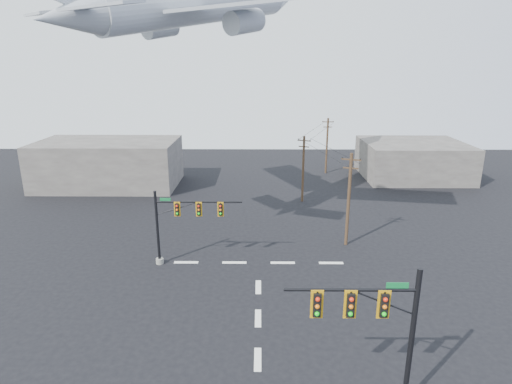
{
  "coord_description": "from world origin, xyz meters",
  "views": [
    {
      "loc": [
        0.09,
        -20.07,
        15.91
      ],
      "look_at": [
        -0.14,
        5.0,
        8.26
      ],
      "focal_mm": 30.0,
      "sensor_mm": 36.0,
      "label": 1
    }
  ],
  "objects_px": {
    "utility_pole_a": "(349,198)",
    "utility_pole_b": "(303,168)",
    "signal_mast_near": "(381,333)",
    "airliner": "(200,5)",
    "utility_pole_c": "(327,145)",
    "signal_mast_far": "(179,223)"
  },
  "relations": [
    {
      "from": "signal_mast_near",
      "to": "utility_pole_c",
      "type": "distance_m",
      "value": 45.45
    },
    {
      "from": "utility_pole_b",
      "to": "utility_pole_c",
      "type": "xyz_separation_m",
      "value": [
        4.78,
        13.61,
        0.18
      ]
    },
    {
      "from": "signal_mast_far",
      "to": "utility_pole_b",
      "type": "xyz_separation_m",
      "value": [
        11.51,
        16.62,
        0.51
      ]
    },
    {
      "from": "signal_mast_near",
      "to": "airliner",
      "type": "height_order",
      "value": "airliner"
    },
    {
      "from": "utility_pole_a",
      "to": "utility_pole_b",
      "type": "height_order",
      "value": "utility_pole_a"
    },
    {
      "from": "signal_mast_near",
      "to": "utility_pole_b",
      "type": "height_order",
      "value": "utility_pole_b"
    },
    {
      "from": "utility_pole_b",
      "to": "utility_pole_c",
      "type": "height_order",
      "value": "utility_pole_c"
    },
    {
      "from": "signal_mast_near",
      "to": "signal_mast_far",
      "type": "xyz_separation_m",
      "value": [
        -11.99,
        15.01,
        -0.51
      ]
    },
    {
      "from": "signal_mast_near",
      "to": "utility_pole_c",
      "type": "height_order",
      "value": "utility_pole_c"
    },
    {
      "from": "signal_mast_near",
      "to": "airliner",
      "type": "distance_m",
      "value": 30.06
    },
    {
      "from": "utility_pole_a",
      "to": "utility_pole_b",
      "type": "relative_size",
      "value": 1.08
    },
    {
      "from": "signal_mast_near",
      "to": "utility_pole_a",
      "type": "relative_size",
      "value": 0.86
    },
    {
      "from": "signal_mast_far",
      "to": "signal_mast_near",
      "type": "bearing_deg",
      "value": -51.38
    },
    {
      "from": "signal_mast_far",
      "to": "utility_pole_c",
      "type": "xyz_separation_m",
      "value": [
        16.29,
        30.24,
        0.69
      ]
    },
    {
      "from": "signal_mast_near",
      "to": "utility_pole_a",
      "type": "distance_m",
      "value": 19.2
    },
    {
      "from": "airliner",
      "to": "utility_pole_c",
      "type": "bearing_deg",
      "value": 3.66
    },
    {
      "from": "signal_mast_near",
      "to": "airliner",
      "type": "xyz_separation_m",
      "value": [
        -10.7,
        22.76,
        16.46
      ]
    },
    {
      "from": "utility_pole_a",
      "to": "airliner",
      "type": "height_order",
      "value": "airliner"
    },
    {
      "from": "signal_mast_near",
      "to": "signal_mast_far",
      "type": "height_order",
      "value": "signal_mast_near"
    },
    {
      "from": "signal_mast_near",
      "to": "utility_pole_b",
      "type": "relative_size",
      "value": 0.93
    },
    {
      "from": "signal_mast_near",
      "to": "utility_pole_a",
      "type": "bearing_deg",
      "value": 83.1
    },
    {
      "from": "utility_pole_c",
      "to": "airliner",
      "type": "relative_size",
      "value": 0.31
    }
  ]
}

